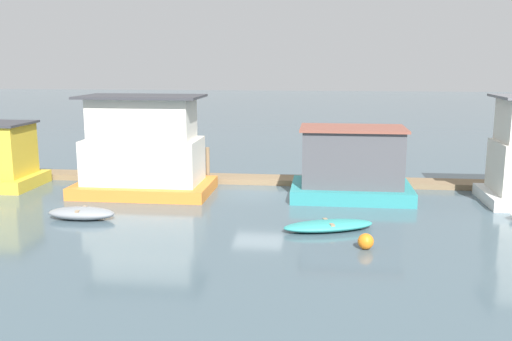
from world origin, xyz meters
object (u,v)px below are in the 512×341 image
(houseboat_orange, at_px, (143,152))
(houseboat_teal, at_px, (352,166))
(mooring_post_centre, at_px, (176,167))
(dinghy_teal, at_px, (329,226))
(dinghy_grey, at_px, (81,213))
(buoy_orange, at_px, (366,241))
(mooring_post_far_right, at_px, (208,166))

(houseboat_orange, distance_m, houseboat_teal, 10.39)
(houseboat_orange, xyz_separation_m, houseboat_teal, (10.37, 0.36, -0.55))
(houseboat_teal, relative_size, mooring_post_centre, 3.06)
(dinghy_teal, bearing_deg, dinghy_grey, 177.78)
(buoy_orange, bearing_deg, mooring_post_centre, 133.97)
(mooring_post_far_right, xyz_separation_m, mooring_post_centre, (-1.74, 0.00, -0.09))
(houseboat_orange, bearing_deg, buoy_orange, -35.60)
(dinghy_teal, distance_m, mooring_post_far_right, 10.06)
(houseboat_orange, xyz_separation_m, mooring_post_far_right, (2.80, 2.27, -1.10))
(dinghy_teal, bearing_deg, houseboat_teal, 78.91)
(dinghy_teal, bearing_deg, buoy_orange, -58.54)
(houseboat_teal, relative_size, dinghy_teal, 1.49)
(houseboat_orange, distance_m, dinghy_grey, 5.48)
(dinghy_teal, bearing_deg, mooring_post_centre, 136.74)
(mooring_post_far_right, relative_size, buoy_orange, 3.60)
(dinghy_grey, bearing_deg, buoy_orange, -12.21)
(mooring_post_far_right, bearing_deg, houseboat_orange, -140.94)
(dinghy_teal, distance_m, mooring_post_centre, 11.25)
(mooring_post_centre, bearing_deg, houseboat_orange, -115.09)
(mooring_post_centre, height_order, buoy_orange, mooring_post_centre)
(dinghy_teal, bearing_deg, mooring_post_far_right, 129.92)
(buoy_orange, bearing_deg, houseboat_teal, 91.26)
(houseboat_orange, height_order, mooring_post_centre, houseboat_orange)
(mooring_post_far_right, bearing_deg, dinghy_grey, -118.74)
(houseboat_teal, xyz_separation_m, dinghy_grey, (-11.56, -5.37, -1.33))
(mooring_post_far_right, relative_size, mooring_post_centre, 1.09)
(mooring_post_far_right, distance_m, mooring_post_centre, 1.74)
(houseboat_orange, height_order, houseboat_teal, houseboat_orange)
(dinghy_teal, distance_m, buoy_orange, 2.50)
(houseboat_teal, distance_m, dinghy_teal, 6.05)
(houseboat_orange, xyz_separation_m, dinghy_grey, (-1.19, -5.01, -1.88))
(mooring_post_centre, xyz_separation_m, buoy_orange, (9.48, -9.82, -0.66))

